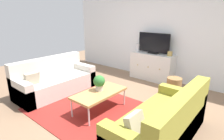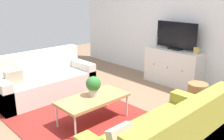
{
  "view_description": "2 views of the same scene",
  "coord_description": "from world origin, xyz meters",
  "px_view_note": "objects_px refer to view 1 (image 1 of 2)",
  "views": [
    {
      "loc": [
        2.35,
        -2.41,
        1.85
      ],
      "look_at": [
        0.0,
        0.39,
        0.73
      ],
      "focal_mm": 29.42,
      "sensor_mm": 36.0,
      "label": 1
    },
    {
      "loc": [
        2.8,
        -2.26,
        1.93
      ],
      "look_at": [
        0.0,
        0.39,
        0.73
      ],
      "focal_mm": 40.15,
      "sensor_mm": 36.0,
      "label": 2
    }
  ],
  "objects_px": {
    "couch_left_side": "(54,81)",
    "glass_vase": "(138,48)",
    "potted_plant": "(99,82)",
    "wicker_basket": "(174,87)",
    "tv_console": "(152,67)",
    "flat_screen_tv": "(154,43)",
    "coffee_table": "(99,93)",
    "mantel_clock": "(170,54)",
    "couch_right_side": "(165,125)"
  },
  "relations": [
    {
      "from": "couch_left_side",
      "to": "couch_right_side",
      "type": "distance_m",
      "value": 2.88
    },
    {
      "from": "tv_console",
      "to": "flat_screen_tv",
      "type": "xyz_separation_m",
      "value": [
        -0.0,
        0.02,
        0.68
      ]
    },
    {
      "from": "couch_right_side",
      "to": "glass_vase",
      "type": "bearing_deg",
      "value": 130.17
    },
    {
      "from": "coffee_table",
      "to": "couch_right_side",
      "type": "bearing_deg",
      "value": -1.67
    },
    {
      "from": "glass_vase",
      "to": "tv_console",
      "type": "bearing_deg",
      "value": -0.0
    },
    {
      "from": "tv_console",
      "to": "flat_screen_tv",
      "type": "relative_size",
      "value": 1.34
    },
    {
      "from": "wicker_basket",
      "to": "mantel_clock",
      "type": "bearing_deg",
      "value": 122.84
    },
    {
      "from": "tv_console",
      "to": "mantel_clock",
      "type": "bearing_deg",
      "value": 0.0
    },
    {
      "from": "potted_plant",
      "to": "glass_vase",
      "type": "height_order",
      "value": "glass_vase"
    },
    {
      "from": "tv_console",
      "to": "glass_vase",
      "type": "relative_size",
      "value": 5.39
    },
    {
      "from": "couch_left_side",
      "to": "potted_plant",
      "type": "xyz_separation_m",
      "value": [
        1.45,
        0.09,
        0.3
      ]
    },
    {
      "from": "glass_vase",
      "to": "couch_right_side",
      "type": "bearing_deg",
      "value": -49.83
    },
    {
      "from": "couch_left_side",
      "to": "tv_console",
      "type": "relative_size",
      "value": 1.49
    },
    {
      "from": "flat_screen_tv",
      "to": "mantel_clock",
      "type": "distance_m",
      "value": 0.55
    },
    {
      "from": "couch_left_side",
      "to": "tv_console",
      "type": "height_order",
      "value": "couch_left_side"
    },
    {
      "from": "potted_plant",
      "to": "coffee_table",
      "type": "bearing_deg",
      "value": -46.01
    },
    {
      "from": "glass_vase",
      "to": "mantel_clock",
      "type": "bearing_deg",
      "value": 0.0
    },
    {
      "from": "couch_left_side",
      "to": "mantel_clock",
      "type": "distance_m",
      "value": 3.08
    },
    {
      "from": "couch_left_side",
      "to": "glass_vase",
      "type": "bearing_deg",
      "value": 69.86
    },
    {
      "from": "couch_right_side",
      "to": "mantel_clock",
      "type": "distance_m",
      "value": 2.63
    },
    {
      "from": "couch_right_side",
      "to": "potted_plant",
      "type": "distance_m",
      "value": 1.46
    },
    {
      "from": "mantel_clock",
      "to": "flat_screen_tv",
      "type": "bearing_deg",
      "value": 177.74
    },
    {
      "from": "potted_plant",
      "to": "flat_screen_tv",
      "type": "height_order",
      "value": "flat_screen_tv"
    },
    {
      "from": "mantel_clock",
      "to": "wicker_basket",
      "type": "xyz_separation_m",
      "value": [
        0.45,
        -0.7,
        -0.62
      ]
    },
    {
      "from": "potted_plant",
      "to": "flat_screen_tv",
      "type": "distance_m",
      "value": 2.35
    },
    {
      "from": "couch_right_side",
      "to": "couch_left_side",
      "type": "bearing_deg",
      "value": 180.0
    },
    {
      "from": "potted_plant",
      "to": "wicker_basket",
      "type": "relative_size",
      "value": 0.71
    },
    {
      "from": "mantel_clock",
      "to": "couch_right_side",
      "type": "bearing_deg",
      "value": -67.33
    },
    {
      "from": "couch_right_side",
      "to": "tv_console",
      "type": "xyz_separation_m",
      "value": [
        -1.5,
        2.37,
        0.11
      ]
    },
    {
      "from": "tv_console",
      "to": "wicker_basket",
      "type": "height_order",
      "value": "tv_console"
    },
    {
      "from": "wicker_basket",
      "to": "couch_left_side",
      "type": "bearing_deg",
      "value": -144.33
    },
    {
      "from": "mantel_clock",
      "to": "wicker_basket",
      "type": "relative_size",
      "value": 0.29
    },
    {
      "from": "flat_screen_tv",
      "to": "glass_vase",
      "type": "distance_m",
      "value": 0.54
    },
    {
      "from": "potted_plant",
      "to": "wicker_basket",
      "type": "xyz_separation_m",
      "value": [
        0.89,
        1.58,
        -0.36
      ]
    },
    {
      "from": "couch_right_side",
      "to": "tv_console",
      "type": "distance_m",
      "value": 2.81
    },
    {
      "from": "couch_left_side",
      "to": "glass_vase",
      "type": "xyz_separation_m",
      "value": [
        0.87,
        2.37,
        0.61
      ]
    },
    {
      "from": "couch_left_side",
      "to": "flat_screen_tv",
      "type": "xyz_separation_m",
      "value": [
        1.38,
        2.39,
        0.78
      ]
    },
    {
      "from": "couch_right_side",
      "to": "coffee_table",
      "type": "xyz_separation_m",
      "value": [
        -1.38,
        0.04,
        0.1
      ]
    },
    {
      "from": "coffee_table",
      "to": "wicker_basket",
      "type": "relative_size",
      "value": 2.47
    },
    {
      "from": "couch_right_side",
      "to": "flat_screen_tv",
      "type": "height_order",
      "value": "flat_screen_tv"
    },
    {
      "from": "coffee_table",
      "to": "potted_plant",
      "type": "xyz_separation_m",
      "value": [
        -0.05,
        0.05,
        0.2
      ]
    },
    {
      "from": "coffee_table",
      "to": "potted_plant",
      "type": "distance_m",
      "value": 0.22
    },
    {
      "from": "couch_left_side",
      "to": "glass_vase",
      "type": "distance_m",
      "value": 2.6
    },
    {
      "from": "potted_plant",
      "to": "wicker_basket",
      "type": "bearing_deg",
      "value": 60.79
    },
    {
      "from": "potted_plant",
      "to": "mantel_clock",
      "type": "bearing_deg",
      "value": 79.23
    },
    {
      "from": "coffee_table",
      "to": "mantel_clock",
      "type": "xyz_separation_m",
      "value": [
        0.38,
        2.33,
        0.46
      ]
    },
    {
      "from": "coffee_table",
      "to": "wicker_basket",
      "type": "height_order",
      "value": "wicker_basket"
    },
    {
      "from": "glass_vase",
      "to": "potted_plant",
      "type": "bearing_deg",
      "value": -75.78
    },
    {
      "from": "coffee_table",
      "to": "flat_screen_tv",
      "type": "bearing_deg",
      "value": 92.98
    },
    {
      "from": "flat_screen_tv",
      "to": "wicker_basket",
      "type": "height_order",
      "value": "flat_screen_tv"
    }
  ]
}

